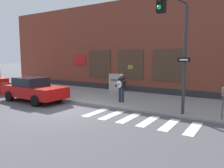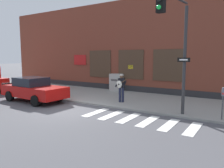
{
  "view_description": "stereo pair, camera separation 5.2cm",
  "coord_description": "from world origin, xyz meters",
  "px_view_note": "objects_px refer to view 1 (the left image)",
  "views": [
    {
      "loc": [
        8.04,
        -8.48,
        2.83
      ],
      "look_at": [
        1.47,
        1.89,
        1.31
      ],
      "focal_mm": 35.0,
      "sensor_mm": 36.0,
      "label": 1
    },
    {
      "loc": [
        8.08,
        -8.46,
        2.83
      ],
      "look_at": [
        1.47,
        1.89,
        1.31
      ],
      "focal_mm": 35.0,
      "sensor_mm": 36.0,
      "label": 2
    }
  ],
  "objects_px": {
    "busker": "(121,86)",
    "parking_meter": "(223,98)",
    "traffic_light": "(176,36)",
    "red_car": "(33,89)",
    "utility_box": "(116,82)"
  },
  "relations": [
    {
      "from": "red_car",
      "to": "busker",
      "type": "height_order",
      "value": "busker"
    },
    {
      "from": "traffic_light",
      "to": "parking_meter",
      "type": "xyz_separation_m",
      "value": [
        1.84,
        1.0,
        -2.66
      ]
    },
    {
      "from": "red_car",
      "to": "busker",
      "type": "xyz_separation_m",
      "value": [
        5.13,
        2.35,
        0.32
      ]
    },
    {
      "from": "traffic_light",
      "to": "parking_meter",
      "type": "height_order",
      "value": "traffic_light"
    },
    {
      "from": "busker",
      "to": "parking_meter",
      "type": "relative_size",
      "value": 1.2
    },
    {
      "from": "red_car",
      "to": "busker",
      "type": "distance_m",
      "value": 5.65
    },
    {
      "from": "busker",
      "to": "utility_box",
      "type": "relative_size",
      "value": 1.25
    },
    {
      "from": "traffic_light",
      "to": "parking_meter",
      "type": "relative_size",
      "value": 3.65
    },
    {
      "from": "parking_meter",
      "to": "traffic_light",
      "type": "bearing_deg",
      "value": -151.5
    },
    {
      "from": "red_car",
      "to": "utility_box",
      "type": "height_order",
      "value": "red_car"
    },
    {
      "from": "busker",
      "to": "traffic_light",
      "type": "height_order",
      "value": "traffic_light"
    },
    {
      "from": "busker",
      "to": "parking_meter",
      "type": "xyz_separation_m",
      "value": [
        5.61,
        -0.84,
        -0.04
      ]
    },
    {
      "from": "busker",
      "to": "traffic_light",
      "type": "relative_size",
      "value": 0.33
    },
    {
      "from": "parking_meter",
      "to": "busker",
      "type": "bearing_deg",
      "value": 171.49
    },
    {
      "from": "parking_meter",
      "to": "utility_box",
      "type": "relative_size",
      "value": 1.04
    }
  ]
}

